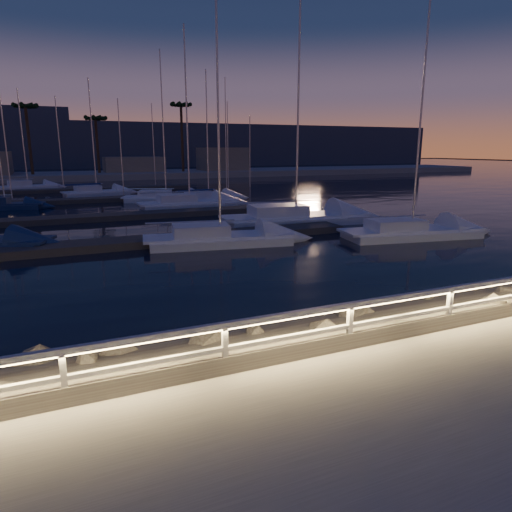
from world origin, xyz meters
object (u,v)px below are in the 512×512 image
(sailboat_h, at_px, (292,217))
(sailboat_m, at_px, (26,186))
(sailboat_l, at_px, (164,198))
(sailboat_n, at_px, (95,192))
(sailboat_c, at_px, (216,237))
(sailboat_e, at_px, (3,205))
(sailboat_k, at_px, (207,198))
(sailboat_g, at_px, (187,203))
(sailboat_d, at_px, (408,231))
(guard_rail, at_px, (309,322))

(sailboat_h, relative_size, sailboat_m, 1.43)
(sailboat_l, distance_m, sailboat_m, 23.21)
(sailboat_h, distance_m, sailboat_n, 27.30)
(sailboat_c, relative_size, sailboat_h, 0.79)
(sailboat_e, height_order, sailboat_k, sailboat_k)
(sailboat_c, bearing_deg, sailboat_g, 90.03)
(sailboat_l, xyz_separation_m, sailboat_n, (-5.56, 8.68, 0.01))
(sailboat_n, bearing_deg, sailboat_k, -59.89)
(sailboat_c, bearing_deg, sailboat_h, 42.91)
(sailboat_h, distance_m, sailboat_m, 40.05)
(sailboat_h, height_order, sailboat_k, sailboat_h)
(sailboat_g, relative_size, sailboat_m, 1.22)
(sailboat_g, distance_m, sailboat_k, 4.62)
(sailboat_g, bearing_deg, sailboat_d, -65.90)
(sailboat_e, bearing_deg, sailboat_d, -33.47)
(guard_rail, relative_size, sailboat_n, 3.63)
(guard_rail, xyz_separation_m, sailboat_c, (2.77, 14.52, -0.95))
(sailboat_m, bearing_deg, sailboat_n, -69.83)
(sailboat_n, bearing_deg, sailboat_c, -93.89)
(sailboat_m, distance_m, sailboat_n, 12.90)
(sailboat_e, relative_size, sailboat_h, 0.60)
(sailboat_k, xyz_separation_m, sailboat_l, (-3.69, 1.90, 0.02))
(sailboat_d, distance_m, sailboat_m, 48.04)
(sailboat_e, height_order, sailboat_h, sailboat_h)
(sailboat_n, bearing_deg, sailboat_g, -76.94)
(sailboat_c, relative_size, sailboat_d, 0.96)
(sailboat_k, distance_m, sailboat_n, 14.06)
(sailboat_g, relative_size, sailboat_h, 0.86)
(sailboat_g, xyz_separation_m, sailboat_k, (2.91, 3.58, -0.06))
(sailboat_h, bearing_deg, sailboat_e, 145.11)
(guard_rail, distance_m, sailboat_l, 35.85)
(sailboat_m, xyz_separation_m, sailboat_n, (7.15, -10.73, -0.02))
(sailboat_c, height_order, sailboat_d, sailboat_d)
(sailboat_h, bearing_deg, sailboat_c, -140.25)
(guard_rail, bearing_deg, sailboat_e, 104.18)
(sailboat_c, xyz_separation_m, sailboat_e, (-11.75, 21.00, -0.03))
(sailboat_g, bearing_deg, sailboat_m, 118.36)
(sailboat_g, bearing_deg, sailboat_k, 50.79)
(sailboat_d, height_order, sailboat_k, sailboat_d)
(sailboat_k, distance_m, sailboat_l, 4.15)
(sailboat_g, height_order, sailboat_h, sailboat_h)
(sailboat_m, bearing_deg, sailboat_g, -75.07)
(sailboat_h, xyz_separation_m, sailboat_l, (-5.13, 16.44, -0.07))
(sailboat_c, bearing_deg, sailboat_d, -3.50)
(sailboat_c, height_order, sailboat_h, sailboat_h)
(sailboat_d, height_order, sailboat_l, sailboat_d)
(sailboat_m, bearing_deg, guard_rail, -95.13)
(sailboat_e, relative_size, sailboat_n, 0.85)
(guard_rail, xyz_separation_m, sailboat_n, (-0.96, 44.22, -0.96))
(sailboat_g, bearing_deg, sailboat_h, -68.46)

